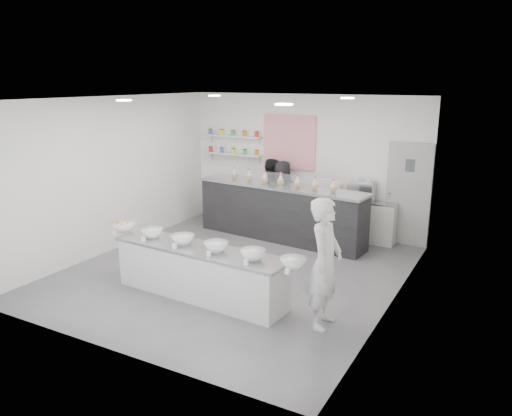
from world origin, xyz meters
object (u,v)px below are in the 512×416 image
at_px(espresso_machine, 362,191).
at_px(staff_right, 282,197).
at_px(espresso_ledge, 367,222).
at_px(back_bar, 280,212).
at_px(woman_prep, 325,264).
at_px(prep_counter, 200,272).
at_px(staff_left, 270,195).

height_order(espresso_machine, staff_right, staff_right).
height_order(espresso_ledge, espresso_machine, espresso_machine).
distance_m(back_bar, woman_prep, 3.88).
height_order(prep_counter, woman_prep, woman_prep).
distance_m(woman_prep, staff_left, 4.59).
bearing_deg(prep_counter, espresso_machine, 74.66).
xyz_separation_m(espresso_machine, woman_prep, (0.69, -3.88, -0.16)).
distance_m(prep_counter, espresso_machine, 4.20).
bearing_deg(staff_right, prep_counter, 76.62).
bearing_deg(espresso_ledge, espresso_machine, 180.00).
distance_m(espresso_ledge, staff_left, 2.22).
relative_size(prep_counter, staff_right, 1.85).
bearing_deg(back_bar, prep_counter, -80.87).
relative_size(prep_counter, espresso_ledge, 2.53).
relative_size(espresso_ledge, woman_prep, 0.65).
height_order(espresso_machine, staff_left, staff_left).
bearing_deg(espresso_ledge, staff_right, -174.52).
distance_m(prep_counter, espresso_ledge, 4.19).
relative_size(prep_counter, espresso_machine, 5.73).
bearing_deg(prep_counter, staff_left, 104.00).
bearing_deg(espresso_ledge, back_bar, -156.99).
distance_m(back_bar, espresso_machine, 1.74).
relative_size(back_bar, espresso_ledge, 3.24).
bearing_deg(woman_prep, staff_left, 32.36).
height_order(espresso_ledge, staff_left, staff_left).
distance_m(espresso_ledge, staff_right, 1.92).
xyz_separation_m(woman_prep, staff_right, (-2.42, 3.70, -0.11)).
distance_m(staff_left, staff_right, 0.30).
height_order(prep_counter, staff_left, staff_left).
height_order(back_bar, espresso_ledge, back_bar).
height_order(espresso_ledge, woman_prep, woman_prep).
relative_size(back_bar, staff_right, 2.38).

